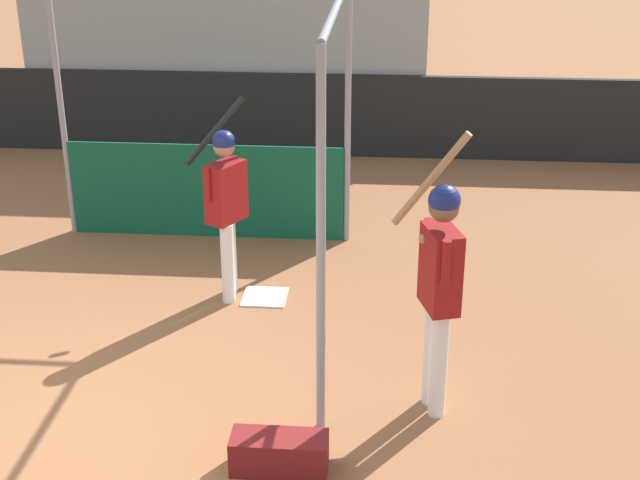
# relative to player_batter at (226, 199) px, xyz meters

# --- Properties ---
(ground_plane) EXTENTS (60.00, 60.00, 0.00)m
(ground_plane) POSITION_rel_player_batter_xyz_m (-0.91, -2.67, -1.05)
(ground_plane) COLOR #935B38
(outfield_wall) EXTENTS (24.00, 0.12, 1.21)m
(outfield_wall) POSITION_rel_player_batter_xyz_m (-0.91, 4.76, -0.44)
(outfield_wall) COLOR black
(outfield_wall) RESTS_ON ground
(bleacher_section) EXTENTS (5.95, 3.20, 2.89)m
(bleacher_section) POSITION_rel_player_batter_xyz_m (-0.91, 6.42, 0.40)
(bleacher_section) COLOR #9E9E99
(bleacher_section) RESTS_ON ground
(batting_cage) EXTENTS (3.30, 3.80, 3.00)m
(batting_cage) POSITION_rel_player_batter_xyz_m (-0.52, 0.75, 0.27)
(batting_cage) COLOR gray
(batting_cage) RESTS_ON ground
(home_plate) EXTENTS (0.44, 0.44, 0.02)m
(home_plate) POSITION_rel_player_batter_xyz_m (0.35, -0.01, -1.04)
(home_plate) COLOR white
(home_plate) RESTS_ON ground
(player_batter) EXTENTS (0.61, 0.91, 1.91)m
(player_batter) POSITION_rel_player_batter_xyz_m (0.00, 0.00, 0.00)
(player_batter) COLOR white
(player_batter) RESTS_ON ground
(player_waiting) EXTENTS (0.59, 0.69, 2.22)m
(player_waiting) POSITION_rel_player_batter_xyz_m (1.97, -1.84, 0.13)
(player_waiting) COLOR white
(player_waiting) RESTS_ON ground
(equipment_bag) EXTENTS (0.70, 0.28, 0.28)m
(equipment_bag) POSITION_rel_player_batter_xyz_m (0.84, -2.73, -0.91)
(equipment_bag) COLOR maroon
(equipment_bag) RESTS_ON ground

